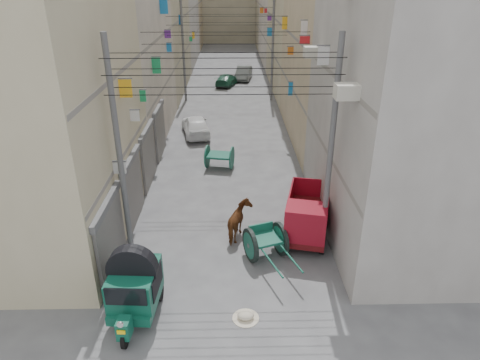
{
  "coord_description": "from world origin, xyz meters",
  "views": [
    {
      "loc": [
        0.21,
        -7.52,
        9.51
      ],
      "look_at": [
        0.51,
        6.5,
        2.79
      ],
      "focal_mm": 32.0,
      "sensor_mm": 36.0,
      "label": 1
    }
  ],
  "objects_px": {
    "horse": "(239,222)",
    "mini_truck": "(307,220)",
    "distant_car_white": "(196,125)",
    "tonga_cart": "(266,242)",
    "auto_rickshaw": "(134,285)",
    "distant_car_grey": "(244,73)",
    "feed_sack": "(246,315)",
    "distant_car_green": "(227,80)",
    "second_cart": "(220,156)"
  },
  "relations": [
    {
      "from": "tonga_cart",
      "to": "distant_car_white",
      "type": "xyz_separation_m",
      "value": [
        -3.56,
        13.64,
        -0.01
      ]
    },
    {
      "from": "feed_sack",
      "to": "auto_rickshaw",
      "type": "bearing_deg",
      "value": 174.48
    },
    {
      "from": "feed_sack",
      "to": "distant_car_grey",
      "type": "xyz_separation_m",
      "value": [
        0.9,
        33.5,
        0.51
      ]
    },
    {
      "from": "second_cart",
      "to": "distant_car_grey",
      "type": "distance_m",
      "value": 22.15
    },
    {
      "from": "horse",
      "to": "distant_car_grey",
      "type": "bearing_deg",
      "value": -78.28
    },
    {
      "from": "second_cart",
      "to": "distant_car_green",
      "type": "distance_m",
      "value": 19.56
    },
    {
      "from": "tonga_cart",
      "to": "mini_truck",
      "type": "relative_size",
      "value": 0.82
    },
    {
      "from": "feed_sack",
      "to": "second_cart",
      "type": "bearing_deg",
      "value": 95.21
    },
    {
      "from": "tonga_cart",
      "to": "distant_car_grey",
      "type": "xyz_separation_m",
      "value": [
        0.07,
        30.31,
        -0.03
      ]
    },
    {
      "from": "mini_truck",
      "to": "distant_car_white",
      "type": "bearing_deg",
      "value": 125.93
    },
    {
      "from": "distant_car_grey",
      "to": "distant_car_white",
      "type": "bearing_deg",
      "value": -93.27
    },
    {
      "from": "mini_truck",
      "to": "distant_car_green",
      "type": "xyz_separation_m",
      "value": [
        -3.29,
        26.72,
        -0.39
      ]
    },
    {
      "from": "feed_sack",
      "to": "distant_car_white",
      "type": "distance_m",
      "value": 17.05
    },
    {
      "from": "auto_rickshaw",
      "to": "mini_truck",
      "type": "height_order",
      "value": "mini_truck"
    },
    {
      "from": "feed_sack",
      "to": "distant_car_green",
      "type": "xyz_separation_m",
      "value": [
        -0.78,
        30.99,
        0.41
      ]
    },
    {
      "from": "mini_truck",
      "to": "feed_sack",
      "type": "xyz_separation_m",
      "value": [
        -2.51,
        -4.27,
        -0.8
      ]
    },
    {
      "from": "auto_rickshaw",
      "to": "distant_car_white",
      "type": "height_order",
      "value": "auto_rickshaw"
    },
    {
      "from": "mini_truck",
      "to": "auto_rickshaw",
      "type": "bearing_deg",
      "value": -132.82
    },
    {
      "from": "distant_car_green",
      "to": "tonga_cart",
      "type": "bearing_deg",
      "value": 109.36
    },
    {
      "from": "horse",
      "to": "distant_car_grey",
      "type": "relative_size",
      "value": 0.44
    },
    {
      "from": "feed_sack",
      "to": "distant_car_white",
      "type": "relative_size",
      "value": 0.13
    },
    {
      "from": "distant_car_grey",
      "to": "distant_car_green",
      "type": "distance_m",
      "value": 3.03
    },
    {
      "from": "second_cart",
      "to": "horse",
      "type": "height_order",
      "value": "horse"
    },
    {
      "from": "auto_rickshaw",
      "to": "feed_sack",
      "type": "relative_size",
      "value": 5.18
    },
    {
      "from": "mini_truck",
      "to": "second_cart",
      "type": "relative_size",
      "value": 2.26
    },
    {
      "from": "distant_car_white",
      "to": "distant_car_grey",
      "type": "bearing_deg",
      "value": -114.19
    },
    {
      "from": "feed_sack",
      "to": "distant_car_grey",
      "type": "distance_m",
      "value": 33.51
    },
    {
      "from": "tonga_cart",
      "to": "distant_car_white",
      "type": "distance_m",
      "value": 14.1
    },
    {
      "from": "feed_sack",
      "to": "horse",
      "type": "distance_m",
      "value": 4.56
    },
    {
      "from": "auto_rickshaw",
      "to": "mini_truck",
      "type": "bearing_deg",
      "value": 37.32
    },
    {
      "from": "auto_rickshaw",
      "to": "horse",
      "type": "xyz_separation_m",
      "value": [
        3.25,
        4.2,
        -0.37
      ]
    },
    {
      "from": "horse",
      "to": "auto_rickshaw",
      "type": "bearing_deg",
      "value": 66.0
    },
    {
      "from": "mini_truck",
      "to": "horse",
      "type": "relative_size",
      "value": 2.19
    },
    {
      "from": "mini_truck",
      "to": "distant_car_grey",
      "type": "relative_size",
      "value": 0.96
    },
    {
      "from": "tonga_cart",
      "to": "distant_car_green",
      "type": "relative_size",
      "value": 0.82
    },
    {
      "from": "auto_rickshaw",
      "to": "distant_car_grey",
      "type": "relative_size",
      "value": 0.69
    },
    {
      "from": "mini_truck",
      "to": "second_cart",
      "type": "height_order",
      "value": "mini_truck"
    },
    {
      "from": "second_cart",
      "to": "distant_car_green",
      "type": "height_order",
      "value": "second_cart"
    },
    {
      "from": "distant_car_green",
      "to": "mini_truck",
      "type": "bearing_deg",
      "value": 113.06
    },
    {
      "from": "horse",
      "to": "distant_car_white",
      "type": "relative_size",
      "value": 0.44
    },
    {
      "from": "mini_truck",
      "to": "distant_car_white",
      "type": "height_order",
      "value": "mini_truck"
    },
    {
      "from": "auto_rickshaw",
      "to": "distant_car_grey",
      "type": "distance_m",
      "value": 33.45
    },
    {
      "from": "horse",
      "to": "mini_truck",
      "type": "bearing_deg",
      "value": -171.92
    },
    {
      "from": "tonga_cart",
      "to": "distant_car_green",
      "type": "xyz_separation_m",
      "value": [
        -1.62,
        27.8,
        -0.13
      ]
    },
    {
      "from": "auto_rickshaw",
      "to": "tonga_cart",
      "type": "relative_size",
      "value": 0.88
    },
    {
      "from": "feed_sack",
      "to": "horse",
      "type": "relative_size",
      "value": 0.3
    },
    {
      "from": "tonga_cart",
      "to": "second_cart",
      "type": "xyz_separation_m",
      "value": [
        -1.88,
        8.24,
        0.0
      ]
    },
    {
      "from": "distant_car_white",
      "to": "tonga_cart",
      "type": "bearing_deg",
      "value": 92.73
    },
    {
      "from": "distant_car_white",
      "to": "second_cart",
      "type": "bearing_deg",
      "value": 95.43
    },
    {
      "from": "distant_car_grey",
      "to": "mini_truck",
      "type": "bearing_deg",
      "value": -77.84
    }
  ]
}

